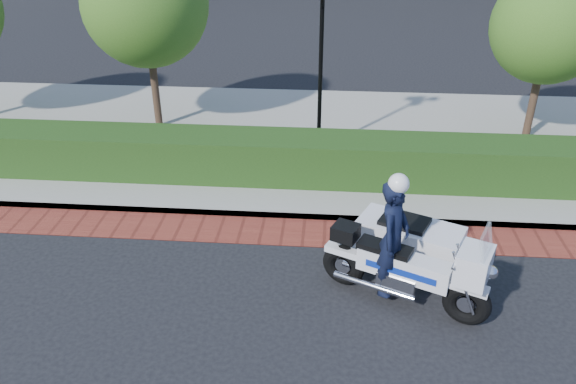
# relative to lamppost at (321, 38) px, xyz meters

# --- Properties ---
(ground) EXTENTS (120.00, 120.00, 0.00)m
(ground) POSITION_rel_lamppost_xyz_m (-1.00, -5.20, -2.96)
(ground) COLOR black
(ground) RESTS_ON ground
(brick_strip) EXTENTS (60.00, 1.00, 0.01)m
(brick_strip) POSITION_rel_lamppost_xyz_m (-1.00, -3.70, -2.95)
(brick_strip) COLOR maroon
(brick_strip) RESTS_ON ground
(sidewalk) EXTENTS (60.00, 8.00, 0.15)m
(sidewalk) POSITION_rel_lamppost_xyz_m (-1.00, 0.80, -2.88)
(sidewalk) COLOR gray
(sidewalk) RESTS_ON ground
(hedge_main) EXTENTS (18.00, 1.20, 1.00)m
(hedge_main) POSITION_rel_lamppost_xyz_m (-1.00, -1.60, -2.31)
(hedge_main) COLOR black
(hedge_main) RESTS_ON sidewalk
(lamppost) EXTENTS (1.02, 0.70, 4.21)m
(lamppost) POSITION_rel_lamppost_xyz_m (0.00, 0.00, 0.00)
(lamppost) COLOR black
(lamppost) RESTS_ON sidewalk
(tree_b) EXTENTS (3.20, 3.20, 4.89)m
(tree_b) POSITION_rel_lamppost_xyz_m (-4.50, 1.30, 0.48)
(tree_b) COLOR #332319
(tree_b) RESTS_ON sidewalk
(tree_c) EXTENTS (2.80, 2.80, 4.30)m
(tree_c) POSITION_rel_lamppost_xyz_m (5.50, 1.30, 0.09)
(tree_c) COLOR #332319
(tree_c) RESTS_ON sidewalk
(police_motorcycle) EXTENTS (2.67, 2.55, 2.29)m
(police_motorcycle) POSITION_rel_lamppost_xyz_m (1.60, -5.26, -2.17)
(police_motorcycle) COLOR black
(police_motorcycle) RESTS_ON ground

